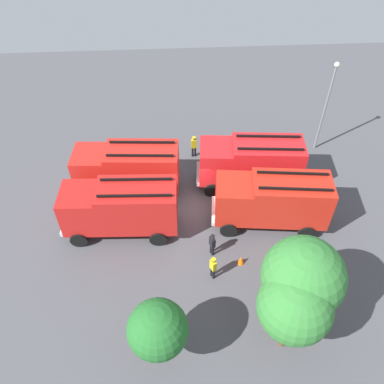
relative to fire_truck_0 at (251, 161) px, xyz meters
name	(u,v)px	position (x,y,z in m)	size (l,w,h in m)	color
ground_plane	(192,206)	(4.21, 1.98, -2.15)	(49.08, 49.08, 0.00)	#4C4C51
fire_truck_0	(251,161)	(0.00, 0.00, 0.00)	(7.39, 3.27, 3.88)	red
fire_truck_1	(128,168)	(8.47, 0.13, 0.00)	(7.36, 3.19, 3.88)	red
fire_truck_2	(272,200)	(-0.71, 3.74, 0.00)	(7.43, 3.40, 3.88)	red
fire_truck_3	(121,207)	(8.70, 3.76, 0.00)	(7.30, 3.02, 3.88)	red
firefighter_0	(212,244)	(3.25, 6.01, -1.20)	(0.38, 0.48, 1.70)	black
firefighter_1	(213,267)	(3.37, 7.67, -1.19)	(0.40, 0.48, 1.72)	black
firefighter_2	(194,145)	(3.71, -3.46, -1.12)	(0.43, 0.30, 1.82)	black
tree_0	(303,277)	(-0.40, 10.66, 1.96)	(3.94, 3.94, 6.11)	brown
tree_1	(295,307)	(0.21, 11.87, 1.48)	(3.48, 3.48, 5.39)	brown
tree_2	(158,330)	(6.42, 12.22, 0.79)	(2.82, 2.82, 4.37)	brown
traffic_cone_0	(241,260)	(1.58, 6.83, -1.86)	(0.41, 0.41, 0.59)	#F2600C
lamppost	(327,102)	(-6.03, -3.88, 2.09)	(0.36, 0.36, 7.32)	slate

